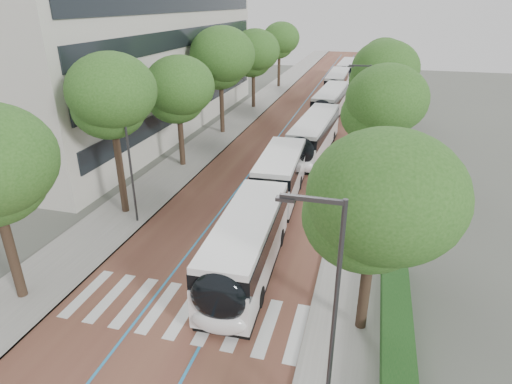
# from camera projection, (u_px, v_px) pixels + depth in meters

# --- Properties ---
(ground) EXTENTS (160.00, 160.00, 0.00)m
(ground) POSITION_uv_depth(u_px,v_px,m) (171.00, 326.00, 18.05)
(ground) COLOR #51544C
(ground) RESTS_ON ground
(road) EXTENTS (11.00, 140.00, 0.02)m
(road) POSITION_uv_depth(u_px,v_px,m) (311.00, 111.00, 53.27)
(road) COLOR brown
(road) RESTS_ON ground
(sidewalk_left) EXTENTS (4.00, 140.00, 0.12)m
(sidewalk_left) POSITION_uv_depth(u_px,v_px,m) (253.00, 107.00, 55.05)
(sidewalk_left) COLOR gray
(sidewalk_left) RESTS_ON ground
(sidewalk_right) EXTENTS (4.00, 140.00, 0.12)m
(sidewalk_right) POSITION_uv_depth(u_px,v_px,m) (373.00, 114.00, 51.46)
(sidewalk_right) COLOR gray
(sidewalk_right) RESTS_ON ground
(kerb_left) EXTENTS (0.20, 140.00, 0.14)m
(kerb_left) POSITION_uv_depth(u_px,v_px,m) (268.00, 108.00, 54.59)
(kerb_left) COLOR gray
(kerb_left) RESTS_ON ground
(kerb_right) EXTENTS (0.20, 140.00, 0.14)m
(kerb_right) POSITION_uv_depth(u_px,v_px,m) (357.00, 113.00, 51.91)
(kerb_right) COLOR gray
(kerb_right) RESTS_ON ground
(zebra_crossing) EXTENTS (10.55, 3.60, 0.01)m
(zebra_crossing) POSITION_uv_depth(u_px,v_px,m) (185.00, 311.00, 18.88)
(zebra_crossing) COLOR silver
(zebra_crossing) RESTS_ON ground
(lane_line_left) EXTENTS (0.12, 126.00, 0.01)m
(lane_line_left) POSITION_uv_depth(u_px,v_px,m) (299.00, 110.00, 53.65)
(lane_line_left) COLOR #2681BE
(lane_line_left) RESTS_ON road
(lane_line_right) EXTENTS (0.12, 126.00, 0.01)m
(lane_line_right) POSITION_uv_depth(u_px,v_px,m) (324.00, 112.00, 52.88)
(lane_line_right) COLOR #2681BE
(lane_line_right) RESTS_ON road
(office_building) EXTENTS (18.11, 40.00, 14.00)m
(office_building) POSITION_uv_depth(u_px,v_px,m) (112.00, 59.00, 44.51)
(office_building) COLOR #BAB6AC
(office_building) RESTS_ON ground
(hedge) EXTENTS (1.20, 14.00, 0.80)m
(hedge) POSITION_uv_depth(u_px,v_px,m) (398.00, 360.00, 15.66)
(hedge) COLOR #174418
(hedge) RESTS_ON sidewalk_right
(streetlight_near) EXTENTS (1.82, 0.20, 8.00)m
(streetlight_near) POSITION_uv_depth(u_px,v_px,m) (329.00, 306.00, 11.86)
(streetlight_near) COLOR #323335
(streetlight_near) RESTS_ON sidewalk_right
(streetlight_far) EXTENTS (1.82, 0.20, 8.00)m
(streetlight_far) POSITION_uv_depth(u_px,v_px,m) (364.00, 108.00, 33.87)
(streetlight_far) COLOR #323335
(streetlight_far) RESTS_ON sidewalk_right
(lamp_post_left) EXTENTS (0.14, 0.14, 8.00)m
(lamp_post_left) POSITION_uv_depth(u_px,v_px,m) (130.00, 159.00, 24.87)
(lamp_post_left) COLOR #323335
(lamp_post_left) RESTS_ON sidewalk_left
(trees_left) EXTENTS (6.31, 60.47, 9.89)m
(trees_left) POSITION_uv_depth(u_px,v_px,m) (217.00, 68.00, 40.91)
(trees_left) COLOR black
(trees_left) RESTS_ON ground
(trees_right) EXTENTS (5.93, 47.53, 8.98)m
(trees_right) POSITION_uv_depth(u_px,v_px,m) (380.00, 93.00, 33.11)
(trees_right) COLOR black
(trees_right) RESTS_ON ground
(lead_bus) EXTENTS (3.27, 18.48, 3.20)m
(lead_bus) POSITION_uv_depth(u_px,v_px,m) (263.00, 211.00, 24.26)
(lead_bus) COLOR black
(lead_bus) RESTS_ON ground
(bus_queued_0) EXTENTS (3.16, 12.51, 3.20)m
(bus_queued_0) POSITION_uv_depth(u_px,v_px,m) (314.00, 136.00, 37.75)
(bus_queued_0) COLOR silver
(bus_queued_0) RESTS_ON ground
(bus_queued_1) EXTENTS (3.14, 12.51, 3.20)m
(bus_queued_1) POSITION_uv_depth(u_px,v_px,m) (330.00, 103.00, 49.85)
(bus_queued_1) COLOR silver
(bus_queued_1) RESTS_ON ground
(bus_queued_2) EXTENTS (2.60, 12.41, 3.20)m
(bus_queued_2) POSITION_uv_depth(u_px,v_px,m) (337.00, 84.00, 61.56)
(bus_queued_2) COLOR silver
(bus_queued_2) RESTS_ON ground
(bus_queued_3) EXTENTS (2.90, 12.47, 3.20)m
(bus_queued_3) POSITION_uv_depth(u_px,v_px,m) (347.00, 71.00, 72.85)
(bus_queued_3) COLOR silver
(bus_queued_3) RESTS_ON ground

